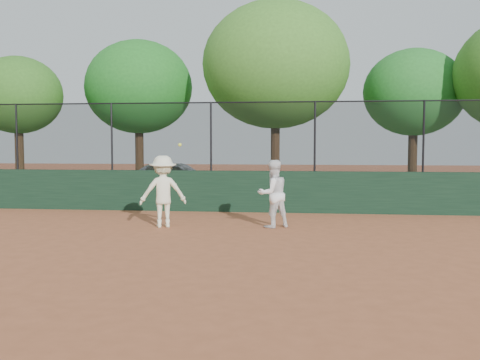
# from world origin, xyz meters

# --- Properties ---
(ground) EXTENTS (80.00, 80.00, 0.00)m
(ground) POSITION_xyz_m (0.00, 0.00, 0.00)
(ground) COLOR #AD5C38
(ground) RESTS_ON ground
(back_wall) EXTENTS (26.00, 0.20, 1.20)m
(back_wall) POSITION_xyz_m (0.00, 6.00, 0.60)
(back_wall) COLOR #173320
(back_wall) RESTS_ON ground
(grass_strip) EXTENTS (36.00, 12.00, 0.01)m
(grass_strip) POSITION_xyz_m (0.00, 12.00, 0.00)
(grass_strip) COLOR #315219
(grass_strip) RESTS_ON ground
(parked_car) EXTENTS (4.07, 1.69, 1.38)m
(parked_car) POSITION_xyz_m (-2.39, 9.52, 0.69)
(parked_car) COLOR #A2A7AB
(parked_car) RESTS_ON ground
(player_second) EXTENTS (0.98, 0.93, 1.61)m
(player_second) POSITION_xyz_m (1.46, 3.24, 0.80)
(player_second) COLOR white
(player_second) RESTS_ON ground
(player_main) EXTENTS (1.25, 0.95, 2.01)m
(player_main) POSITION_xyz_m (-1.14, 2.99, 0.86)
(player_main) COLOR white
(player_main) RESTS_ON ground
(fence_assembly) EXTENTS (26.00, 0.06, 2.00)m
(fence_assembly) POSITION_xyz_m (-0.03, 6.00, 2.24)
(fence_assembly) COLOR black
(fence_assembly) RESTS_ON back_wall
(tree_0) EXTENTS (3.66, 3.33, 5.55)m
(tree_0) POSITION_xyz_m (-9.47, 11.45, 3.95)
(tree_0) COLOR #482F19
(tree_0) RESTS_ON ground
(tree_1) EXTENTS (4.59, 4.17, 6.37)m
(tree_1) POSITION_xyz_m (-4.82, 12.92, 4.38)
(tree_1) COLOR #412916
(tree_1) RESTS_ON ground
(tree_2) EXTENTS (5.69, 5.17, 7.47)m
(tree_2) POSITION_xyz_m (1.09, 11.48, 5.01)
(tree_2) COLOR #412917
(tree_2) RESTS_ON ground
(tree_3) EXTENTS (3.98, 3.62, 5.73)m
(tree_3) POSITION_xyz_m (6.51, 12.58, 3.99)
(tree_3) COLOR #382412
(tree_3) RESTS_ON ground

